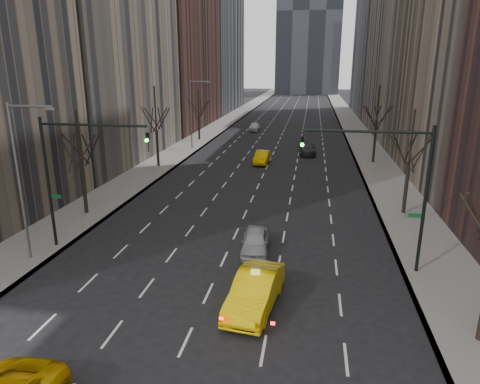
% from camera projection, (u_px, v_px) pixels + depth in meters
% --- Properties ---
extents(sidewalk_left, '(4.50, 320.00, 0.15)m').
position_uv_depth(sidewalk_left, '(222.00, 124.00, 82.02)').
color(sidewalk_left, slate).
rests_on(sidewalk_left, ground).
extents(sidewalk_right, '(4.50, 320.00, 0.15)m').
position_uv_depth(sidewalk_right, '(353.00, 127.00, 78.15)').
color(sidewalk_right, slate).
rests_on(sidewalk_right, ground).
extents(tree_lw_b, '(3.36, 3.50, 7.82)m').
position_uv_depth(tree_lw_b, '(82.00, 167.00, 31.80)').
color(tree_lw_b, black).
rests_on(tree_lw_b, ground).
extents(tree_lw_c, '(3.36, 3.50, 8.74)m').
position_uv_depth(tree_lw_c, '(157.00, 131.00, 46.83)').
color(tree_lw_c, black).
rests_on(tree_lw_c, ground).
extents(tree_lw_d, '(3.36, 3.50, 7.36)m').
position_uv_depth(tree_lw_d, '(199.00, 117.00, 63.97)').
color(tree_lw_d, black).
rests_on(tree_lw_d, ground).
extents(tree_rw_b, '(3.36, 3.50, 7.82)m').
position_uv_depth(tree_rw_b, '(408.00, 167.00, 31.78)').
color(tree_rw_b, black).
rests_on(tree_rw_b, ground).
extents(tree_rw_c, '(3.36, 3.50, 8.74)m').
position_uv_depth(tree_rw_c, '(376.00, 129.00, 48.70)').
color(tree_rw_c, black).
rests_on(tree_rw_c, ground).
extents(traffic_mast_left, '(6.69, 0.39, 8.00)m').
position_uv_depth(traffic_mast_left, '(72.00, 163.00, 25.16)').
color(traffic_mast_left, black).
rests_on(traffic_mast_left, ground).
extents(traffic_mast_right, '(6.69, 0.39, 8.00)m').
position_uv_depth(traffic_mast_right, '(394.00, 176.00, 22.28)').
color(traffic_mast_right, black).
rests_on(traffic_mast_right, ground).
extents(streetlight_near, '(2.83, 0.22, 9.00)m').
position_uv_depth(streetlight_near, '(23.00, 167.00, 23.51)').
color(streetlight_near, slate).
rests_on(streetlight_near, ground).
extents(streetlight_far, '(2.83, 0.22, 9.00)m').
position_uv_depth(streetlight_far, '(193.00, 107.00, 56.59)').
color(streetlight_far, slate).
rests_on(streetlight_far, ground).
extents(taxi_sedan, '(2.50, 5.41, 1.72)m').
position_uv_depth(taxi_sedan, '(255.00, 291.00, 20.06)').
color(taxi_sedan, yellow).
rests_on(taxi_sedan, ground).
extents(silver_sedan_ahead, '(1.90, 4.13, 1.37)m').
position_uv_depth(silver_sedan_ahead, '(255.00, 242.00, 26.02)').
color(silver_sedan_ahead, '#A1A3A8').
rests_on(silver_sedan_ahead, ground).
extents(far_taxi, '(1.69, 4.44, 1.44)m').
position_uv_depth(far_taxi, '(262.00, 157.00, 49.59)').
color(far_taxi, '#ECBA04').
rests_on(far_taxi, ground).
extents(far_suv_grey, '(2.36, 5.19, 1.47)m').
position_uv_depth(far_suv_grey, '(307.00, 149.00, 54.63)').
color(far_suv_grey, '#2E2E33').
rests_on(far_suv_grey, ground).
extents(far_car_white, '(1.82, 4.28, 1.44)m').
position_uv_depth(far_car_white, '(254.00, 127.00, 73.91)').
color(far_car_white, silver).
rests_on(far_car_white, ground).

